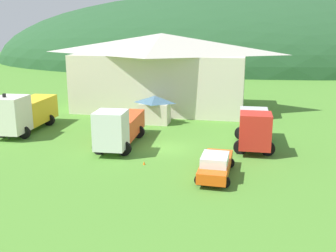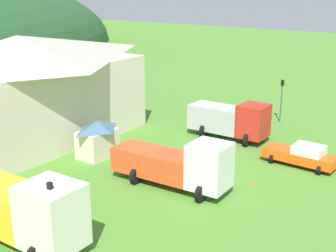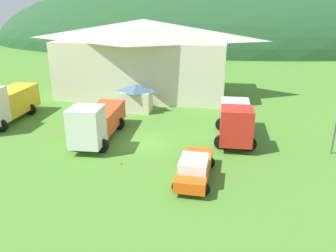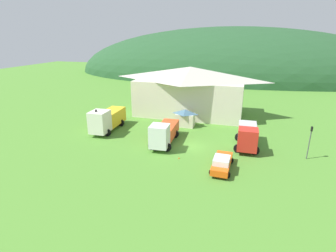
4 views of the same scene
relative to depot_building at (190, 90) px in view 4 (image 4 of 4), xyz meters
name	(u,v)px [view 4 (image 4 of 4)]	position (x,y,z in m)	size (l,w,h in m)	color
ground_plane	(192,147)	(3.67, -15.43, -4.53)	(200.00, 200.00, 0.00)	#4C842D
forested_hill_backdrop	(230,74)	(3.67, 57.50, -4.53)	(122.07, 60.00, 34.69)	#234C28
depot_building	(190,90)	(0.00, 0.00, 0.00)	(20.69, 11.23, 8.79)	beige
play_shed_cream	(185,118)	(0.87, -7.46, -3.06)	(3.14, 2.16, 2.85)	beige
heavy_rig_striped	(107,119)	(-10.28, -13.01, -2.64)	(3.41, 8.10, 3.72)	silver
heavy_rig_white	(164,133)	(-0.21, -15.65, -2.89)	(3.33, 8.20, 3.44)	white
crane_truck_red	(247,135)	(10.63, -13.66, -2.82)	(3.22, 6.83, 3.27)	red
service_pickup_orange	(222,163)	(8.10, -20.79, -3.70)	(2.38, 5.30, 1.66)	#EE5613
traffic_light_west	(97,120)	(-10.46, -15.51, -2.04)	(0.20, 0.32, 4.04)	#4C4C51
traffic_light_east	(310,139)	(17.67, -15.15, -2.01)	(0.20, 0.32, 4.11)	#4C4C51
traffic_cone_near_pickup	(179,159)	(2.90, -19.51, -4.53)	(0.36, 0.36, 0.52)	orange
traffic_cone_mid_row	(173,133)	(-0.14, -11.13, -4.53)	(0.36, 0.36, 0.60)	orange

